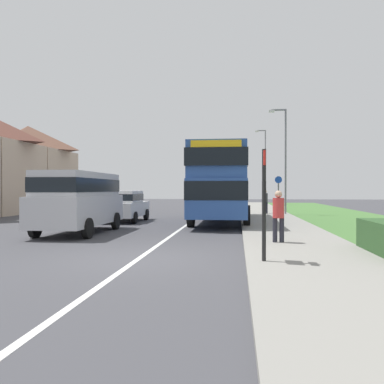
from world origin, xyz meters
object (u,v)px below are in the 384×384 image
Objects in this scene: double_decker_bus at (221,181)px; bus_stop_sign at (264,197)px; parked_van_silver at (79,197)px; pedestrian_at_stop at (278,214)px; street_lamp_far at (264,162)px; pedestrian_walking_away at (265,200)px; parked_car_white at (124,205)px; cycle_route_sign at (278,194)px; street_lamp_mid at (284,154)px.

bus_stop_sign is at bearing -83.20° from double_decker_bus.
parked_van_silver reaches higher than pedestrian_at_stop.
pedestrian_walking_away is at bearing -93.57° from street_lamp_far.
parked_car_white is (0.17, 5.69, -0.50)m from parked_van_silver.
street_lamp_far is (1.09, 17.53, 3.62)m from pedestrian_walking_away.
pedestrian_walking_away is (0.58, 14.49, 0.00)m from pedestrian_at_stop.
pedestrian_at_stop is 0.64× the size of bus_stop_sign.
cycle_route_sign is at bearing 51.01° from parked_van_silver.
pedestrian_walking_away is 3.24m from street_lamp_mid.
double_decker_bus is 5.89m from cycle_route_sign.
street_lamp_mid is (9.08, 11.61, 2.60)m from parked_van_silver.
parked_car_white is at bearing -142.06° from pedestrian_walking_away.
street_lamp_mid reaches higher than double_decker_bus.
cycle_route_sign reaches higher than pedestrian_walking_away.
bus_stop_sign is 1.03× the size of cycle_route_sign.
street_lamp_mid is (0.43, 0.93, 2.56)m from cycle_route_sign.
bus_stop_sign reaches higher than parked_van_silver.
street_lamp_mid is 17.65m from street_lamp_far.
parked_van_silver is 3.15× the size of pedestrian_walking_away.
parked_car_white is at bearing 88.33° from parked_van_silver.
double_decker_bus is 7.10m from street_lamp_mid.
parked_van_silver is 2.02× the size of bus_stop_sign.
parked_van_silver is at bearing 137.92° from bus_stop_sign.
street_lamp_far reaches higher than bus_stop_sign.
bus_stop_sign is at bearing -93.74° from street_lamp_far.
pedestrian_walking_away reaches higher than parked_car_white.
double_decker_bus is at bearing 103.34° from pedestrian_at_stop.
cycle_route_sign is 18.84m from street_lamp_far.
parked_van_silver is at bearing -107.09° from street_lamp_far.
pedestrian_at_stop is (2.06, -8.69, -1.17)m from double_decker_bus.
street_lamp_far reaches higher than double_decker_bus.
parked_car_white is at bearing -149.52° from cycle_route_sign.
street_lamp_mid is (1.19, -0.11, 3.01)m from pedestrian_walking_away.
double_decker_bus is 7.95m from parked_van_silver.
street_lamp_far reaches higher than street_lamp_mid.
double_decker_bus is 2.48× the size of parked_car_white.
parked_van_silver is 14.97m from street_lamp_mid.
street_lamp_far is at bearing 86.43° from pedestrian_walking_away.
pedestrian_walking_away is 0.24× the size of street_lamp_mid.
bus_stop_sign is at bearing -96.70° from cycle_route_sign.
street_lamp_mid is at bearing 33.59° from parked_car_white.
double_decker_bus is at bearing -114.45° from pedestrian_walking_away.
pedestrian_walking_away is 0.64× the size of bus_stop_sign.
parked_van_silver is 7.84m from pedestrian_at_stop.
bus_stop_sign reaches higher than pedestrian_at_stop.
parked_car_white is 0.52× the size of street_lamp_far.
street_lamp_mid is (1.76, 14.39, 3.01)m from pedestrian_at_stop.
double_decker_bus reaches higher than parked_car_white.
parked_van_silver is 14.13m from pedestrian_walking_away.
street_lamp_mid is 0.85× the size of street_lamp_far.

